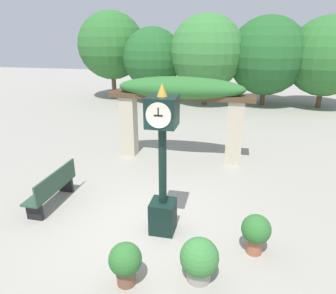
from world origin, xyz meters
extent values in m
plane|color=gray|center=(0.00, 0.00, 0.00)|extent=(60.00, 60.00, 0.00)
cube|color=black|center=(0.37, 0.00, 0.34)|extent=(0.50, 0.50, 0.68)
cylinder|color=black|center=(0.37, 0.00, 1.46)|extent=(0.16, 0.16, 1.56)
cylinder|color=gold|center=(0.37, 0.00, 2.26)|extent=(0.25, 0.25, 0.04)
cube|color=black|center=(0.37, 0.00, 2.56)|extent=(0.55, 0.55, 0.55)
cylinder|color=beige|center=(0.37, -0.29, 2.56)|extent=(0.45, 0.02, 0.45)
cylinder|color=beige|center=(0.37, 0.29, 2.56)|extent=(0.45, 0.02, 0.45)
cube|color=black|center=(0.37, -0.30, 2.56)|extent=(0.16, 0.01, 0.02)
cube|color=black|center=(0.37, -0.30, 2.62)|extent=(0.02, 0.01, 0.14)
cone|color=gold|center=(0.37, 0.00, 2.95)|extent=(0.19, 0.19, 0.24)
cube|color=#BCB299|center=(-1.74, 4.01, 1.00)|extent=(0.49, 0.49, 2.01)
cube|color=#BCB299|center=(1.74, 4.01, 1.00)|extent=(0.49, 0.49, 2.01)
cube|color=#4C3823|center=(0.00, 3.77, 2.08)|extent=(4.57, 0.12, 0.15)
cube|color=#4C3823|center=(0.00, 3.93, 2.08)|extent=(4.57, 0.12, 0.15)
cube|color=#4C3823|center=(0.00, 4.09, 2.08)|extent=(4.57, 0.12, 0.15)
cube|color=#4C3823|center=(0.00, 4.26, 2.08)|extent=(4.57, 0.12, 0.15)
ellipsoid|color=#2D6B2D|center=(0.00, 4.01, 2.34)|extent=(3.98, 1.09, 0.70)
cylinder|color=gray|center=(1.27, -1.18, 0.10)|extent=(0.41, 0.41, 0.20)
sphere|color=#387A38|center=(1.27, -1.18, 0.45)|extent=(0.65, 0.65, 0.65)
cylinder|color=#9E563D|center=(2.21, -0.30, 0.15)|extent=(0.30, 0.30, 0.31)
sphere|color=#2D6B2D|center=(2.21, -0.30, 0.51)|extent=(0.54, 0.54, 0.54)
cylinder|color=brown|center=(0.11, -1.53, 0.14)|extent=(0.31, 0.31, 0.29)
sphere|color=#2D6B2D|center=(0.11, -1.53, 0.49)|extent=(0.54, 0.54, 0.54)
cube|color=#2D4C38|center=(-2.49, 0.44, 0.41)|extent=(0.42, 1.65, 0.05)
cube|color=#2D4C38|center=(-2.30, 0.44, 0.67)|extent=(0.04, 1.65, 0.45)
cube|color=black|center=(-2.49, 1.10, 0.20)|extent=(0.38, 0.08, 0.39)
cube|color=black|center=(-2.49, -0.22, 0.20)|extent=(0.38, 0.08, 0.39)
cylinder|color=brown|center=(-6.07, 13.46, 0.92)|extent=(0.28, 0.28, 1.84)
sphere|color=#2D6B2D|center=(-6.07, 13.46, 3.29)|extent=(4.14, 4.14, 4.14)
cylinder|color=brown|center=(-3.19, 12.65, 0.70)|extent=(0.28, 0.28, 1.39)
sphere|color=#235B28|center=(-3.19, 12.65, 2.63)|extent=(3.53, 3.53, 3.53)
cylinder|color=brown|center=(-0.02, 12.59, 0.76)|extent=(0.28, 0.28, 1.51)
sphere|color=#387A38|center=(-0.02, 12.59, 2.98)|extent=(4.19, 4.19, 4.19)
cylinder|color=brown|center=(3.33, 13.18, 0.64)|extent=(0.28, 0.28, 1.27)
sphere|color=#235B28|center=(3.33, 13.18, 2.80)|extent=(4.35, 4.35, 4.35)
cylinder|color=brown|center=(6.42, 13.15, 0.66)|extent=(0.28, 0.28, 1.32)
sphere|color=#2D6B2D|center=(6.42, 13.15, 2.81)|extent=(4.24, 4.24, 4.24)
camera|label=1|loc=(1.60, -5.17, 3.84)|focal=32.00mm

